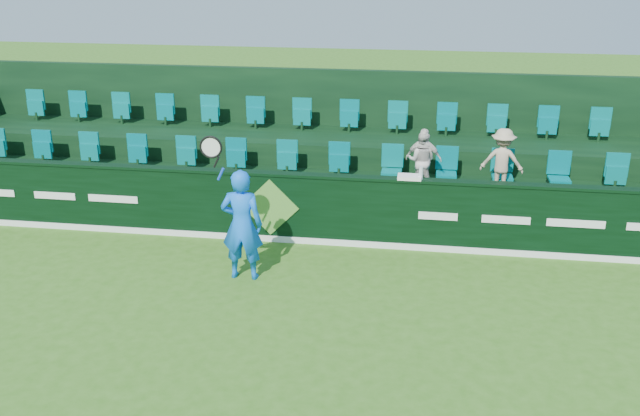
% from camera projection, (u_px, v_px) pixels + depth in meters
% --- Properties ---
extents(ground, '(60.00, 60.00, 0.00)m').
position_uv_depth(ground, '(212.00, 350.00, 9.94)').
color(ground, '#346818').
rests_on(ground, ground).
extents(sponsor_hoarding, '(16.00, 0.25, 1.35)m').
position_uv_depth(sponsor_hoarding, '(272.00, 206.00, 13.41)').
color(sponsor_hoarding, black).
rests_on(sponsor_hoarding, ground).
extents(stand_tier_front, '(16.00, 2.00, 0.80)m').
position_uv_depth(stand_tier_front, '(283.00, 200.00, 14.52)').
color(stand_tier_front, black).
rests_on(stand_tier_front, ground).
extents(stand_tier_back, '(16.00, 1.80, 1.30)m').
position_uv_depth(stand_tier_back, '(299.00, 162.00, 16.19)').
color(stand_tier_back, black).
rests_on(stand_tier_back, ground).
extents(stand_rear, '(16.00, 4.10, 2.60)m').
position_uv_depth(stand_rear, '(303.00, 133.00, 16.41)').
color(stand_rear, black).
rests_on(stand_rear, ground).
extents(seat_row_front, '(13.50, 0.50, 0.60)m').
position_uv_depth(seat_row_front, '(286.00, 162.00, 14.65)').
color(seat_row_front, '#036C6A').
rests_on(seat_row_front, stand_tier_front).
extents(seat_row_back, '(13.50, 0.50, 0.60)m').
position_uv_depth(seat_row_back, '(301.00, 118.00, 16.14)').
color(seat_row_back, '#036C6A').
rests_on(seat_row_back, stand_tier_back).
extents(tennis_player, '(1.03, 0.48, 2.55)m').
position_uv_depth(tennis_player, '(242.00, 224.00, 11.78)').
color(tennis_player, blue).
rests_on(tennis_player, ground).
extents(spectator_left, '(0.62, 0.52, 1.13)m').
position_uv_depth(spectator_left, '(421.00, 161.00, 13.82)').
color(spectator_left, beige).
rests_on(spectator_left, stand_tier_front).
extents(spectator_middle, '(0.74, 0.41, 1.20)m').
position_uv_depth(spectator_middle, '(424.00, 159.00, 13.80)').
color(spectator_middle, silver).
rests_on(spectator_middle, stand_tier_front).
extents(spectator_right, '(0.88, 0.60, 1.26)m').
position_uv_depth(spectator_right, '(502.00, 161.00, 13.58)').
color(spectator_right, tan).
rests_on(spectator_right, stand_tier_front).
extents(towel, '(0.42, 0.28, 0.06)m').
position_uv_depth(towel, '(409.00, 177.00, 12.80)').
color(towel, white).
rests_on(towel, sponsor_hoarding).
extents(drinks_bottle, '(0.08, 0.08, 0.24)m').
position_uv_depth(drinks_bottle, '(421.00, 173.00, 12.74)').
color(drinks_bottle, silver).
rests_on(drinks_bottle, sponsor_hoarding).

